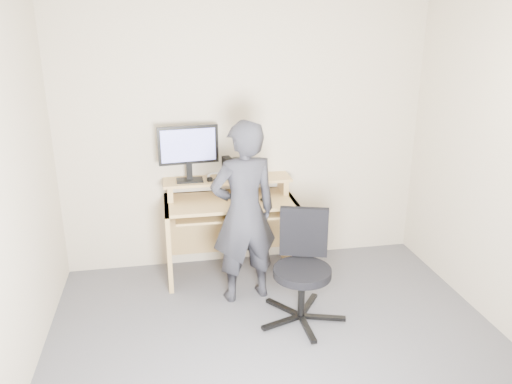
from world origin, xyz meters
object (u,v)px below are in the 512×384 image
object	(u,v)px
monitor	(188,148)
desk	(229,217)
person	(244,213)
office_chair	(303,263)

from	to	relation	value
monitor	desk	bearing A→B (deg)	-14.77
desk	monitor	size ratio (longest dim) A/B	2.19
desk	person	size ratio (longest dim) A/B	0.76
person	monitor	bearing A→B (deg)	-66.24
desk	office_chair	bearing A→B (deg)	-63.36
desk	office_chair	size ratio (longest dim) A/B	1.36
monitor	office_chair	xyz separation A→B (m)	(0.82, -0.98, -0.74)
office_chair	person	distance (m)	0.64
monitor	person	size ratio (longest dim) A/B	0.35
office_chair	desk	bearing A→B (deg)	133.83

